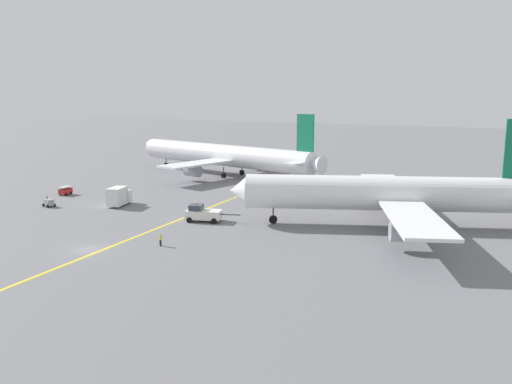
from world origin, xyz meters
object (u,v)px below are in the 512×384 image
pushback_tug (203,213)px  gse_catering_truck_tall (119,196)px  airliner_being_pushed (387,194)px  gse_gpu_cart_small (49,203)px  ground_crew_marshaller_foreground (160,239)px  gse_baggage_cart_near_cluster (65,191)px  airliner_at_gate_left (223,156)px

pushback_tug → gse_catering_truck_tall: size_ratio=1.40×
airliner_being_pushed → gse_catering_truck_tall: airliner_being_pushed is taller
gse_gpu_cart_small → ground_crew_marshaller_foreground: 35.17m
ground_crew_marshaller_foreground → gse_baggage_cart_near_cluster: bearing=155.5°
pushback_tug → gse_baggage_cart_near_cluster: 37.69m
airliner_being_pushed → gse_baggage_cart_near_cluster: airliner_being_pushed is taller
airliner_at_gate_left → gse_gpu_cart_small: 47.99m
gse_catering_truck_tall → ground_crew_marshaller_foreground: size_ratio=3.61×
gse_catering_truck_tall → ground_crew_marshaller_foreground: (23.57, -16.34, -0.84)m
airliner_at_gate_left → gse_catering_truck_tall: (3.42, -40.10, -3.28)m
pushback_tug → ground_crew_marshaller_foreground: 14.50m
ground_crew_marshaller_foreground → gse_catering_truck_tall: bearing=145.3°
airliner_being_pushed → ground_crew_marshaller_foreground: (-23.34, -25.74, -4.18)m
airliner_at_gate_left → airliner_being_pushed: (50.33, -30.69, 0.06)m
airliner_at_gate_left → airliner_being_pushed: 58.95m
airliner_being_pushed → gse_catering_truck_tall: (-46.91, -9.41, -3.34)m
gse_baggage_cart_near_cluster → airliner_being_pushed: bearing=6.5°
gse_gpu_cart_small → gse_baggage_cart_near_cluster: gse_gpu_cart_small is taller
airliner_at_gate_left → pushback_tug: bearing=-60.6°
airliner_at_gate_left → gse_gpu_cart_small: airliner_at_gate_left is taller
airliner_at_gate_left → pushback_tug: 48.69m
airliner_being_pushed → ground_crew_marshaller_foreground: size_ratio=26.08×
airliner_being_pushed → ground_crew_marshaller_foreground: bearing=-132.2°
gse_gpu_cart_small → pushback_tug: bearing=9.2°
airliner_at_gate_left → ground_crew_marshaller_foreground: 62.70m
pushback_tug → gse_baggage_cart_near_cluster: bearing=173.4°
pushback_tug → gse_catering_truck_tall: bearing=173.9°
airliner_at_gate_left → ground_crew_marshaller_foreground: bearing=-64.4°
gse_baggage_cart_near_cluster → ground_crew_marshaller_foreground: size_ratio=1.69×
airliner_at_gate_left → pushback_tug: airliner_at_gate_left is taller
gse_gpu_cart_small → airliner_being_pushed: bearing=16.2°
gse_baggage_cart_near_cluster → ground_crew_marshaller_foreground: (40.59, -18.47, 0.05)m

